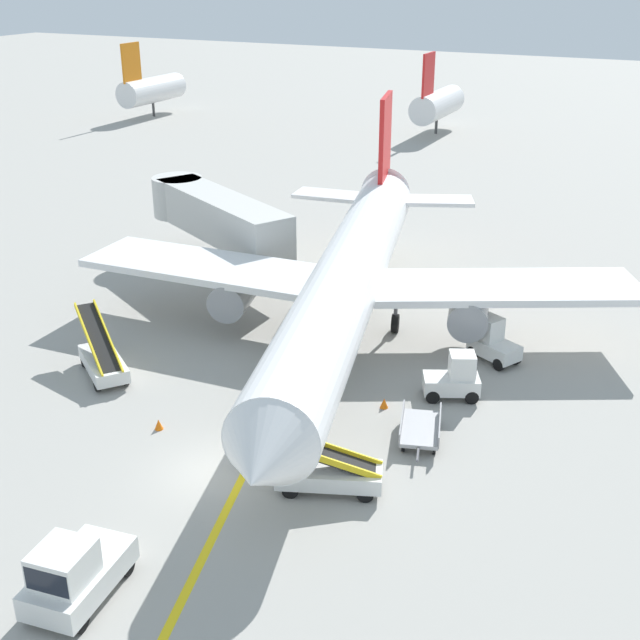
{
  "coord_description": "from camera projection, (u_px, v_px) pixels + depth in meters",
  "views": [
    {
      "loc": [
        14.97,
        -21.94,
        17.64
      ],
      "look_at": [
        -0.22,
        9.38,
        2.5
      ],
      "focal_mm": 46.82,
      "sensor_mm": 36.0,
      "label": 1
    }
  ],
  "objects": [
    {
      "name": "taxi_line_yellow",
      "position": [
        275.0,
        411.0,
        35.34
      ],
      "size": [
        20.72,
        77.42,
        0.01
      ],
      "primitive_type": "cube",
      "rotation": [
        0.0,
        0.0,
        0.26
      ],
      "color": "yellow",
      "rests_on": "ground"
    },
    {
      "name": "airliner",
      "position": [
        349.0,
        276.0,
        40.56
      ],
      "size": [
        27.88,
        34.85,
        10.1
      ],
      "color": "white",
      "rests_on": "ground"
    },
    {
      "name": "belt_loader_aft_hold",
      "position": [
        103.0,
        359.0,
        38.17
      ],
      "size": [
        4.73,
        4.03,
        2.59
      ],
      "color": "silver",
      "rests_on": "ground"
    },
    {
      "name": "distant_aircraft_far_left",
      "position": [
        151.0,
        89.0,
        99.74
      ],
      "size": [
        3.0,
        10.1,
        8.8
      ],
      "color": "silver",
      "rests_on": "ground"
    },
    {
      "name": "baggage_tug_by_cargo_door",
      "position": [
        455.0,
        378.0,
        36.1
      ],
      "size": [
        2.72,
        2.18,
        2.1
      ],
      "color": "silver",
      "rests_on": "ground"
    },
    {
      "name": "baggage_tug_near_wing",
      "position": [
        492.0,
        342.0,
        39.49
      ],
      "size": [
        2.73,
        2.26,
        2.1
      ],
      "color": "silver",
      "rests_on": "ground"
    },
    {
      "name": "ground_plane",
      "position": [
        216.0,
        472.0,
        31.13
      ],
      "size": [
        300.0,
        300.0,
        0.0
      ],
      "primitive_type": "plane",
      "color": "#9E9B93"
    },
    {
      "name": "safety_cone_nose_right",
      "position": [
        159.0,
        424.0,
        33.9
      ],
      "size": [
        0.36,
        0.36,
        0.44
      ],
      "primitive_type": "cone",
      "color": "orange",
      "rests_on": "ground"
    },
    {
      "name": "safety_cone_nose_left",
      "position": [
        384.0,
        403.0,
        35.52
      ],
      "size": [
        0.36,
        0.36,
        0.44
      ],
      "primitive_type": "cone",
      "color": "orange",
      "rests_on": "ground"
    },
    {
      "name": "baggage_cart_loaded",
      "position": [
        420.0,
        428.0,
        33.14
      ],
      "size": [
        2.3,
        3.83,
        0.94
      ],
      "color": "#A5A5A8",
      "rests_on": "ground"
    },
    {
      "name": "distant_aircraft_mid_left",
      "position": [
        437.0,
        104.0,
        89.77
      ],
      "size": [
        3.0,
        10.1,
        8.8
      ],
      "color": "silver",
      "rests_on": "ground"
    },
    {
      "name": "jet_bridge",
      "position": [
        211.0,
        213.0,
        50.22
      ],
      "size": [
        12.48,
        8.36,
        4.85
      ],
      "color": "beige",
      "rests_on": "ground"
    },
    {
      "name": "ground_crew_marshaller",
      "position": [
        239.0,
        445.0,
        31.16
      ],
      "size": [
        0.36,
        0.24,
        1.7
      ],
      "color": "#26262D",
      "rests_on": "ground"
    },
    {
      "name": "pushback_tug",
      "position": [
        74.0,
        573.0,
        24.55
      ],
      "size": [
        2.32,
        3.8,
        2.2
      ],
      "color": "silver",
      "rests_on": "ground"
    },
    {
      "name": "belt_loader_forward_hold",
      "position": [
        326.0,
        470.0,
        29.87
      ],
      "size": [
        5.13,
        2.92,
        2.59
      ],
      "color": "silver",
      "rests_on": "ground"
    }
  ]
}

